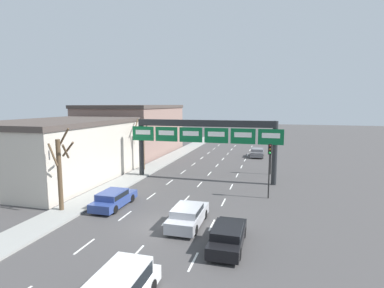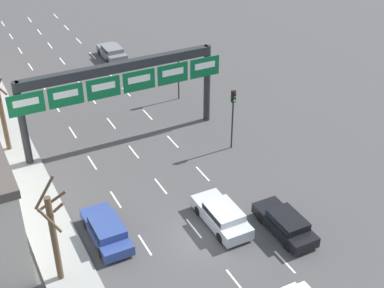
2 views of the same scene
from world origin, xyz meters
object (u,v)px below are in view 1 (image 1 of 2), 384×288
object	(u,v)px
car_grey	(257,152)
tree_bare_second	(143,145)
car_silver	(188,215)
traffic_light_mid_block	(270,160)
car_blue	(114,198)
tree_bare_closest	(60,169)
car_black	(228,235)
sign_gantry	(204,134)
traffic_light_near_gantry	(271,147)

from	to	relation	value
car_grey	tree_bare_second	distance (m)	19.30
car_silver	car_grey	bearing A→B (deg)	83.65
car_grey	traffic_light_mid_block	xyz separation A→B (m)	(2.03, -21.17, 2.71)
car_grey	car_blue	bearing A→B (deg)	-110.53
car_grey	tree_bare_closest	size ratio (longest dim) A/B	0.72
car_silver	tree_bare_second	size ratio (longest dim) A/B	0.75
car_black	tree_bare_closest	bearing A→B (deg)	169.42
sign_gantry	car_grey	world-z (taller)	sign_gantry
sign_gantry	tree_bare_second	world-z (taller)	sign_gantry
traffic_light_near_gantry	tree_bare_closest	size ratio (longest dim) A/B	0.72
tree_bare_closest	car_silver	bearing A→B (deg)	-0.53
tree_bare_second	car_blue	bearing A→B (deg)	-75.72
car_silver	tree_bare_closest	world-z (taller)	tree_bare_closest
tree_bare_closest	tree_bare_second	size ratio (longest dim) A/B	1.00
tree_bare_closest	car_black	bearing A→B (deg)	-10.58
car_grey	car_blue	size ratio (longest dim) A/B	0.96
car_grey	tree_bare_second	bearing A→B (deg)	-134.23
car_black	tree_bare_closest	world-z (taller)	tree_bare_closest
car_blue	traffic_light_near_gantry	xyz separation A→B (m)	(12.13, 15.00, 2.54)
car_grey	car_silver	bearing A→B (deg)	-96.35
traffic_light_mid_block	car_silver	bearing A→B (deg)	-124.57
car_blue	traffic_light_mid_block	distance (m)	13.56
tree_bare_closest	traffic_light_mid_block	bearing A→B (deg)	25.96
car_blue	car_silver	world-z (taller)	car_silver
car_blue	traffic_light_mid_block	world-z (taller)	traffic_light_mid_block
traffic_light_near_gantry	tree_bare_second	distance (m)	15.58
traffic_light_near_gantry	tree_bare_second	size ratio (longest dim) A/B	0.72
car_grey	traffic_light_mid_block	distance (m)	21.44
traffic_light_near_gantry	tree_bare_closest	bearing A→B (deg)	-132.48
tree_bare_closest	tree_bare_second	world-z (taller)	tree_bare_closest
sign_gantry	tree_bare_closest	xyz separation A→B (m)	(-8.45, -12.30, -1.76)
car_grey	car_blue	distance (m)	28.58
sign_gantry	tree_bare_second	bearing A→B (deg)	162.43
sign_gantry	car_black	size ratio (longest dim) A/B	3.54
tree_bare_second	tree_bare_closest	bearing A→B (deg)	-90.12
car_black	traffic_light_near_gantry	size ratio (longest dim) A/B	1.02
car_grey	car_silver	size ratio (longest dim) A/B	0.96
car_blue	traffic_light_mid_block	size ratio (longest dim) A/B	0.98
car_grey	traffic_light_mid_block	size ratio (longest dim) A/B	0.94
sign_gantry	car_grey	bearing A→B (deg)	73.26
car_blue	car_silver	bearing A→B (deg)	-16.37
traffic_light_mid_block	tree_bare_second	distance (m)	17.09
sign_gantry	car_blue	world-z (taller)	sign_gantry
car_silver	tree_bare_second	xyz separation A→B (m)	(-10.14, 15.06, 2.51)
traffic_light_near_gantry	tree_bare_second	world-z (taller)	tree_bare_second
sign_gantry	car_grey	distance (m)	17.64
car_blue	traffic_light_near_gantry	bearing A→B (deg)	51.03
car_black	tree_bare_second	xyz separation A→B (m)	(-13.23, 17.44, 2.55)
car_silver	tree_bare_closest	bearing A→B (deg)	179.47
car_black	tree_bare_closest	xyz separation A→B (m)	(-13.27, 2.48, 2.62)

